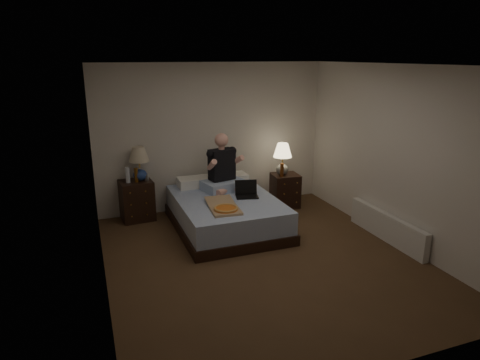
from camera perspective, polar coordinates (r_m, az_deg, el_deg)
name	(u,v)px	position (r m, az deg, el deg)	size (l,w,h in m)	color
floor	(263,259)	(5.79, 3.13, -10.49)	(4.00, 4.50, 0.00)	brown
ceiling	(267,65)	(5.17, 3.57, 15.10)	(4.00, 4.50, 0.00)	white
wall_back	(213,137)	(7.41, -3.63, 5.74)	(4.00, 2.50, 0.00)	silver
wall_front	(381,238)	(3.51, 18.23, -7.34)	(4.00, 2.50, 0.00)	silver
wall_left	(97,184)	(4.92, -18.54, -0.56)	(4.50, 2.50, 0.00)	silver
wall_right	(396,156)	(6.39, 20.05, 3.06)	(4.50, 2.50, 0.00)	silver
bed	(226,213)	(6.67, -1.88, -4.42)	(1.47, 1.96, 0.49)	#5E7DBC
nightstand_left	(137,200)	(7.19, -13.58, -2.64)	(0.50, 0.45, 0.66)	black
nightstand_right	(285,190)	(7.63, 6.03, -1.40)	(0.46, 0.41, 0.59)	black
lamp_left	(139,164)	(7.03, -13.27, 2.12)	(0.32, 0.32, 0.56)	navy
lamp_right	(282,159)	(7.45, 5.67, 2.79)	(0.32, 0.32, 0.56)	gray
water_bottle	(128,175)	(7.00, -14.75, 0.64)	(0.07, 0.07, 0.25)	silver
soda_can	(147,178)	(7.06, -12.33, 0.31)	(0.07, 0.07, 0.10)	#ABAAA6
beer_bottle_left	(136,175)	(7.00, -13.67, 0.64)	(0.06, 0.06, 0.23)	#60370D
beer_bottle_right	(282,170)	(7.38, 5.60, 1.33)	(0.06, 0.06, 0.23)	#632F0E
person	(223,162)	(6.85, -2.24, 2.37)	(0.66, 0.52, 0.93)	black
laptop	(247,190)	(6.60, 0.93, -1.30)	(0.34, 0.28, 0.24)	black
pizza_box	(226,209)	(6.01, -1.90, -3.91)	(0.40, 0.76, 0.08)	tan
radiator	(387,227)	(6.62, 18.97, -5.96)	(0.10, 1.60, 0.40)	silver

